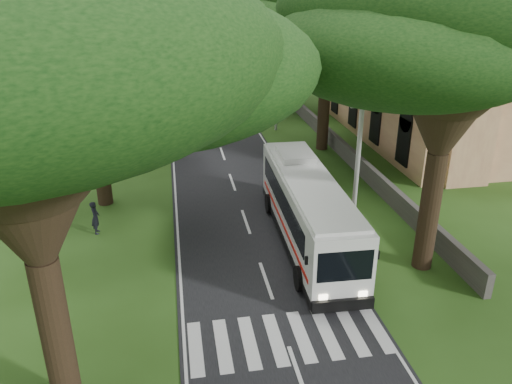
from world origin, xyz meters
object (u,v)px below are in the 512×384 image
coach_bus (307,208)px  pedestrian (95,218)px  pole_near (358,157)px  church (435,80)px  pole_far (243,53)px  distant_car_c (211,64)px  distant_car_a (186,99)px  pole_mid (277,83)px

coach_bus → pedestrian: coach_bus is taller
pole_near → coach_bus: (-2.80, -0.83, -2.23)m
pole_near → pedestrian: size_ratio=4.42×
church → pole_far: 27.41m
pole_near → distant_car_c: (-2.74, 54.80, -3.51)m
pole_near → pole_far: size_ratio=1.00×
pole_far → coach_bus: pole_far is taller
church → coach_bus: bearing=-132.8°
church → pedestrian: bearing=-152.5°
distant_car_a → pole_far: bearing=-127.2°
pole_far → coach_bus: size_ratio=0.65×
coach_bus → pedestrian: (-10.75, 2.91, -1.04)m
pedestrian → distant_car_a: bearing=-12.9°
pole_near → pole_mid: same height
distant_car_a → distant_car_c: distant_car_a is taller
pole_far → distant_car_c: size_ratio=1.81×
pole_far → distant_car_a: 12.17m
distant_car_a → distant_car_c: bearing=-98.1°
pole_far → pedestrian: pole_far is taller
pole_near → pedestrian: pole_near is taller
pedestrian → church: bearing=-63.9°
pole_mid → distant_car_a: 13.96m
distant_car_a → pedestrian: bearing=82.0°
pole_mid → church: bearing=-19.8°
distant_car_a → pedestrian: (-5.94, -29.09, 0.22)m
distant_car_a → distant_car_c: 24.13m
distant_car_c → coach_bus: bearing=73.3°
church → coach_bus: (-15.16, -16.37, -2.96)m
coach_bus → distant_car_c: 55.64m
distant_car_a → coach_bus: bearing=102.1°
pedestrian → coach_bus: bearing=-106.5°
church → distant_car_c: 42.28m
pole_mid → pole_far: bearing=90.0°
church → coach_bus: size_ratio=1.95×
church → coach_bus: 22.51m
pole_mid → distant_car_c: bearing=94.5°
church → pole_near: church is taller
coach_bus → pedestrian: 11.18m
pole_mid → pedestrian: bearing=-127.1°
church → distant_car_c: (-15.11, 39.26, -4.24)m
pole_near → pole_far: same height
church → pole_far: (-12.36, 24.45, -0.73)m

